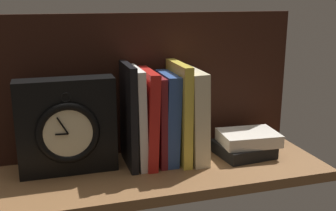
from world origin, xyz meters
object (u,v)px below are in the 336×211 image
at_px(book_blue_modern, 167,118).
at_px(book_yellow_seinlanguage, 179,112).
at_px(book_cream_twain, 191,115).
at_px(book_black_skeptic, 129,116).
at_px(book_stack_side, 246,144).
at_px(book_red_requiem, 147,118).
at_px(framed_clock, 67,127).
at_px(book_white_catcher, 137,117).
at_px(book_maroon_dawkins, 156,119).

bearing_deg(book_blue_modern, book_yellow_seinlanguage, 0.00).
bearing_deg(book_yellow_seinlanguage, book_cream_twain, 0.00).
xyz_separation_m(book_black_skeptic, book_cream_twain, (0.16, 0.00, -0.01)).
bearing_deg(book_stack_side, book_red_requiem, 174.41).
height_order(book_red_requiem, framed_clock, book_red_requiem).
xyz_separation_m(book_black_skeptic, framed_clock, (-0.15, -0.00, -0.01)).
distance_m(book_red_requiem, book_stack_side, 0.28).
height_order(book_black_skeptic, book_yellow_seinlanguage, book_black_skeptic).
distance_m(book_white_catcher, book_stack_side, 0.30).
height_order(book_white_catcher, book_maroon_dawkins, book_white_catcher).
distance_m(book_cream_twain, framed_clock, 0.31).
bearing_deg(book_maroon_dawkins, book_red_requiem, 180.00).
xyz_separation_m(book_yellow_seinlanguage, book_stack_side, (0.18, -0.03, -0.09)).
relative_size(book_blue_modern, book_cream_twain, 0.97).
distance_m(book_black_skeptic, book_cream_twain, 0.16).
bearing_deg(framed_clock, book_stack_side, -2.91).
xyz_separation_m(book_blue_modern, framed_clock, (-0.25, -0.00, 0.00)).
xyz_separation_m(book_maroon_dawkins, book_blue_modern, (0.03, 0.00, 0.00)).
distance_m(book_maroon_dawkins, book_yellow_seinlanguage, 0.06).
xyz_separation_m(book_white_catcher, book_cream_twain, (0.14, 0.00, -0.01)).
bearing_deg(book_yellow_seinlanguage, framed_clock, -179.49).
distance_m(book_yellow_seinlanguage, book_stack_side, 0.20).
bearing_deg(book_maroon_dawkins, book_cream_twain, 0.00).
bearing_deg(book_white_catcher, book_stack_side, -5.11).
bearing_deg(framed_clock, book_yellow_seinlanguage, 0.51).
xyz_separation_m(book_black_skeptic, book_blue_modern, (0.10, 0.00, -0.01)).
height_order(book_yellow_seinlanguage, book_cream_twain, book_yellow_seinlanguage).
xyz_separation_m(book_white_catcher, book_yellow_seinlanguage, (0.11, 0.00, 0.00)).
relative_size(book_white_catcher, book_cream_twain, 1.05).
bearing_deg(book_cream_twain, framed_clock, -179.55).
distance_m(book_blue_modern, book_yellow_seinlanguage, 0.03).
xyz_separation_m(book_white_catcher, book_stack_side, (0.29, -0.03, -0.09)).
bearing_deg(book_white_catcher, framed_clock, -179.17).
bearing_deg(book_maroon_dawkins, framed_clock, -179.36).
distance_m(book_red_requiem, book_yellow_seinlanguage, 0.08).
bearing_deg(book_black_skeptic, book_stack_side, -4.75).
relative_size(book_maroon_dawkins, framed_clock, 0.98).
xyz_separation_m(book_white_catcher, framed_clock, (-0.17, -0.00, -0.01)).
relative_size(book_blue_modern, framed_clock, 0.99).
distance_m(book_black_skeptic, book_red_requiem, 0.05).
distance_m(book_black_skeptic, book_white_catcher, 0.02).
bearing_deg(book_white_catcher, book_blue_modern, 0.00).
xyz_separation_m(framed_clock, book_stack_side, (0.46, -0.02, -0.08)).
xyz_separation_m(book_white_catcher, book_red_requiem, (0.03, 0.00, -0.00)).
bearing_deg(framed_clock, book_white_catcher, 0.83).
bearing_deg(book_cream_twain, book_black_skeptic, 180.00).
bearing_deg(book_stack_side, book_blue_modern, 173.05).
relative_size(book_black_skeptic, book_red_requiem, 1.07).
distance_m(book_white_catcher, framed_clock, 0.17).
bearing_deg(book_yellow_seinlanguage, book_white_catcher, 180.00).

